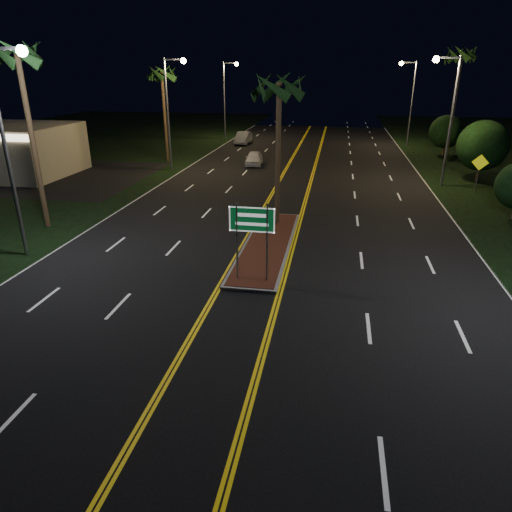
% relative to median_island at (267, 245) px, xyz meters
% --- Properties ---
extents(ground, '(120.00, 120.00, 0.00)m').
position_rel_median_island_xyz_m(ground, '(0.00, -7.00, -0.08)').
color(ground, black).
rests_on(ground, ground).
extents(median_island, '(2.25, 10.25, 0.17)m').
position_rel_median_island_xyz_m(median_island, '(0.00, 0.00, 0.00)').
color(median_island, gray).
rests_on(median_island, ground).
extents(highway_sign, '(1.80, 0.08, 3.20)m').
position_rel_median_island_xyz_m(highway_sign, '(0.00, -4.20, 2.32)').
color(highway_sign, gray).
rests_on(highway_sign, ground).
extents(streetlight_left_near, '(1.91, 0.44, 9.00)m').
position_rel_median_island_xyz_m(streetlight_left_near, '(-10.61, -3.00, 5.57)').
color(streetlight_left_near, gray).
rests_on(streetlight_left_near, ground).
extents(streetlight_left_mid, '(1.91, 0.44, 9.00)m').
position_rel_median_island_xyz_m(streetlight_left_mid, '(-10.61, 17.00, 5.57)').
color(streetlight_left_mid, gray).
rests_on(streetlight_left_mid, ground).
extents(streetlight_left_far, '(1.91, 0.44, 9.00)m').
position_rel_median_island_xyz_m(streetlight_left_far, '(-10.61, 37.00, 5.57)').
color(streetlight_left_far, gray).
rests_on(streetlight_left_far, ground).
extents(streetlight_right_mid, '(1.91, 0.44, 9.00)m').
position_rel_median_island_xyz_m(streetlight_right_mid, '(10.61, 15.00, 5.57)').
color(streetlight_right_mid, gray).
rests_on(streetlight_right_mid, ground).
extents(streetlight_right_far, '(1.91, 0.44, 9.00)m').
position_rel_median_island_xyz_m(streetlight_right_far, '(10.61, 35.00, 5.57)').
color(streetlight_right_far, gray).
rests_on(streetlight_right_far, ground).
extents(palm_median, '(2.40, 2.40, 8.30)m').
position_rel_median_island_xyz_m(palm_median, '(0.00, 3.50, 7.19)').
color(palm_median, '#382819').
rests_on(palm_median, ground).
extents(palm_left_near, '(2.40, 2.40, 9.80)m').
position_rel_median_island_xyz_m(palm_left_near, '(-12.50, 1.00, 8.60)').
color(palm_left_near, '#382819').
rests_on(palm_left_near, ground).
extents(palm_left_far, '(2.40, 2.40, 8.80)m').
position_rel_median_island_xyz_m(palm_left_far, '(-12.80, 21.00, 7.66)').
color(palm_left_far, '#382819').
rests_on(palm_left_far, ground).
extents(palm_right_far, '(2.40, 2.40, 10.30)m').
position_rel_median_island_xyz_m(palm_right_far, '(12.80, 23.00, 9.06)').
color(palm_right_far, '#382819').
rests_on(palm_right_far, ground).
extents(shrub_mid, '(3.78, 3.78, 4.62)m').
position_rel_median_island_xyz_m(shrub_mid, '(14.00, 17.00, 2.64)').
color(shrub_mid, '#382819').
rests_on(shrub_mid, ground).
extents(shrub_far, '(3.24, 3.24, 3.96)m').
position_rel_median_island_xyz_m(shrub_far, '(13.80, 29.00, 2.25)').
color(shrub_far, '#382819').
rests_on(shrub_far, ground).
extents(car_near, '(2.18, 4.41, 1.42)m').
position_rel_median_island_xyz_m(car_near, '(-4.34, 20.51, 0.63)').
color(car_near, white).
rests_on(car_near, ground).
extents(car_far, '(2.09, 4.77, 1.58)m').
position_rel_median_island_xyz_m(car_far, '(-7.90, 33.21, 0.71)').
color(car_far, '#B9BDC4').
rests_on(car_far, ground).
extents(warning_sign, '(1.06, 0.36, 2.64)m').
position_rel_median_island_xyz_m(warning_sign, '(13.00, 13.40, 1.64)').
color(warning_sign, gray).
rests_on(warning_sign, ground).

